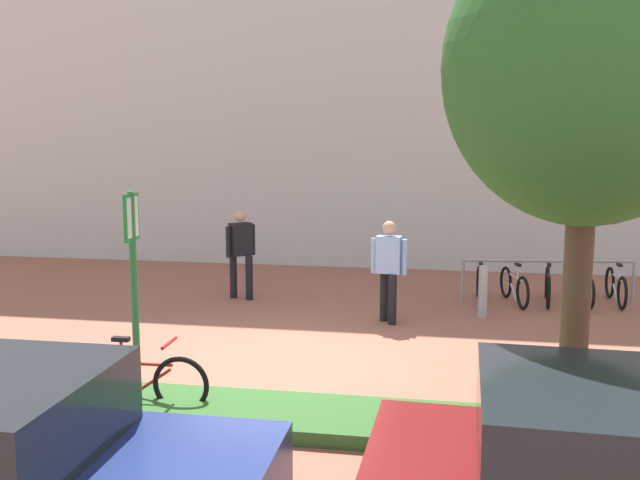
% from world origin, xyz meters
% --- Properties ---
extents(ground_plane, '(60.00, 60.00, 0.00)m').
position_xyz_m(ground_plane, '(0.00, 0.00, 0.00)').
color(ground_plane, '#9E5B47').
extents(building_facade, '(28.00, 1.20, 10.00)m').
position_xyz_m(building_facade, '(0.00, 7.94, 5.00)').
color(building_facade, silver).
rests_on(building_facade, ground).
extents(planter_strip, '(7.00, 1.10, 0.16)m').
position_xyz_m(planter_strip, '(0.94, -1.91, 0.08)').
color(planter_strip, '#336028').
rests_on(planter_strip, ground).
extents(tree_sidewalk, '(2.79, 2.79, 5.30)m').
position_xyz_m(tree_sidewalk, '(3.38, -1.82, 3.74)').
color(tree_sidewalk, brown).
rests_on(tree_sidewalk, ground).
extents(parking_sign_post, '(0.08, 0.36, 2.51)m').
position_xyz_m(parking_sign_post, '(-1.29, -1.91, 1.64)').
color(parking_sign_post, '#2D7238').
rests_on(parking_sign_post, ground).
extents(bike_at_sign, '(1.68, 0.42, 0.86)m').
position_xyz_m(bike_at_sign, '(-1.32, -1.83, 0.35)').
color(bike_at_sign, black).
rests_on(bike_at_sign, ground).
extents(bike_rack_cluster, '(3.18, 1.89, 0.83)m').
position_xyz_m(bike_rack_cluster, '(4.02, 4.37, 0.35)').
color(bike_rack_cluster, '#99999E').
rests_on(bike_rack_cluster, ground).
extents(bollard_steel, '(0.16, 0.16, 0.90)m').
position_xyz_m(bollard_steel, '(2.76, 3.11, 0.45)').
color(bollard_steel, '#ADADB2').
rests_on(bollard_steel, ground).
extents(person_shirt_white, '(0.61, 0.34, 1.72)m').
position_xyz_m(person_shirt_white, '(1.18, 2.47, 0.98)').
color(person_shirt_white, black).
rests_on(person_shirt_white, ground).
extents(person_suited_navy, '(0.48, 0.45, 1.72)m').
position_xyz_m(person_suited_navy, '(-1.73, 3.72, 0.98)').
color(person_suited_navy, black).
rests_on(person_suited_navy, ground).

